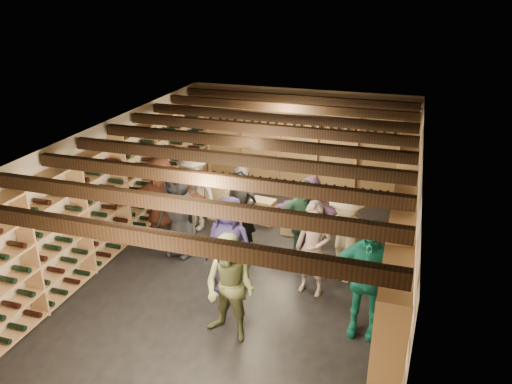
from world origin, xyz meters
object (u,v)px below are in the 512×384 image
object	(u,v)px
person_4	(366,278)
person_11	(310,214)
person_0	(178,213)
person_3	(345,236)
person_5	(161,201)
person_10	(303,224)
person_6	(229,244)
person_9	(194,191)
crate_stack_left	(220,201)
person_1	(241,212)
crate_stack_right	(263,211)
person_2	(230,288)
person_7	(313,249)

from	to	relation	value
person_4	person_11	world-z (taller)	person_4
person_0	person_3	bearing A→B (deg)	8.46
person_5	person_10	distance (m)	2.73
person_0	person_6	xyz separation A→B (m)	(1.28, -0.78, -0.03)
person_9	person_4	bearing A→B (deg)	-14.78
crate_stack_left	person_10	size ratio (longest dim) A/B	0.52
person_9	person_11	world-z (taller)	person_9
person_11	person_5	bearing A→B (deg)	-157.98
person_3	person_11	xyz separation A→B (m)	(-0.77, 0.86, -0.09)
person_3	person_11	size ratio (longest dim) A/B	1.13
person_1	person_4	size ratio (longest dim) A/B	0.96
person_1	person_6	xyz separation A→B (m)	(0.18, -1.09, -0.05)
crate_stack_right	person_9	bearing A→B (deg)	-149.78
person_5	person_1	bearing A→B (deg)	-22.59
person_0	person_10	xyz separation A→B (m)	(2.25, 0.30, -0.02)
person_2	person_7	world-z (taller)	person_2
person_9	person_6	bearing A→B (deg)	-34.10
person_2	person_4	xyz separation A→B (m)	(1.78, 0.66, 0.10)
person_6	crate_stack_left	bearing A→B (deg)	116.43
person_6	person_1	bearing A→B (deg)	100.90
person_10	person_11	distance (m)	0.62
person_0	person_2	size ratio (longest dim) A/B	1.04
person_0	person_11	bearing A→B (deg)	29.63
person_1	person_6	size ratio (longest dim) A/B	1.06
crate_stack_left	person_9	distance (m)	0.78
person_0	person_7	world-z (taller)	person_0
person_0	person_9	size ratio (longest dim) A/B	1.01
person_3	person_5	distance (m)	3.50
crate_stack_right	person_10	distance (m)	1.97
crate_stack_right	person_0	xyz separation A→B (m)	(-1.07, -1.78, 0.59)
person_1	person_3	world-z (taller)	person_1
person_6	person_7	world-z (taller)	person_6
person_3	person_2	bearing A→B (deg)	-108.92
crate_stack_right	person_9	size ratio (longest dim) A/B	0.32
person_5	person_10	xyz separation A→B (m)	(2.73, 0.03, -0.08)
person_3	person_10	size ratio (longest dim) A/B	1.01
person_7	person_0	bearing A→B (deg)	179.97
person_3	person_9	size ratio (longest dim) A/B	0.99
person_7	person_10	world-z (taller)	person_10
person_7	person_11	xyz separation A→B (m)	(-0.34, 1.41, -0.07)
person_1	person_3	size ratio (longest dim) A/B	1.05
crate_stack_right	person_7	bearing A→B (deg)	-56.07
crate_stack_right	person_9	world-z (taller)	person_9
person_5	person_11	bearing A→B (deg)	-10.69
person_6	person_11	bearing A→B (deg)	61.81
person_2	person_4	distance (m)	1.90
person_10	person_6	bearing A→B (deg)	-144.92
person_7	person_10	bearing A→B (deg)	124.46
person_9	crate_stack_left	bearing A→B (deg)	78.15
person_6	crate_stack_right	bearing A→B (deg)	96.30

